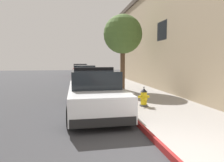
# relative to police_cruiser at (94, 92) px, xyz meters

# --- Properties ---
(ground_plane) EXTENTS (32.96, 60.00, 0.20)m
(ground_plane) POSITION_rel_police_cruiser_xyz_m (-3.27, 5.55, -0.84)
(ground_plane) COLOR #353538
(sidewalk_pavement) EXTENTS (3.21, 60.00, 0.15)m
(sidewalk_pavement) POSITION_rel_police_cruiser_xyz_m (2.73, 5.55, -0.67)
(sidewalk_pavement) COLOR gray
(sidewalk_pavement) RESTS_ON ground
(curb_painted_edge) EXTENTS (0.08, 60.00, 0.15)m
(curb_painted_edge) POSITION_rel_police_cruiser_xyz_m (1.09, 5.55, -0.67)
(curb_painted_edge) COLOR maroon
(curb_painted_edge) RESTS_ON ground
(storefront_building) EXTENTS (7.51, 21.65, 7.03)m
(storefront_building) POSITION_rel_police_cruiser_xyz_m (7.97, 3.61, 2.78)
(storefront_building) COLOR tan
(storefront_building) RESTS_ON ground
(police_cruiser) EXTENTS (1.94, 4.84, 1.68)m
(police_cruiser) POSITION_rel_police_cruiser_xyz_m (0.00, 0.00, 0.00)
(police_cruiser) COLOR white
(police_cruiser) RESTS_ON ground
(parked_car_silver_ahead) EXTENTS (1.94, 4.84, 1.56)m
(parked_car_silver_ahead) POSITION_rel_police_cruiser_xyz_m (0.09, 9.32, -0.00)
(parked_car_silver_ahead) COLOR #B2B5BA
(parked_car_silver_ahead) RESTS_ON ground
(parked_car_dark_far) EXTENTS (1.94, 4.84, 1.56)m
(parked_car_dark_far) POSITION_rel_police_cruiser_xyz_m (0.03, 18.70, -0.00)
(parked_car_dark_far) COLOR maroon
(parked_car_dark_far) RESTS_ON ground
(fire_hydrant) EXTENTS (0.44, 0.40, 0.76)m
(fire_hydrant) POSITION_rel_police_cruiser_xyz_m (1.93, -0.13, -0.24)
(fire_hydrant) COLOR #4C4C51
(fire_hydrant) RESTS_ON sidewalk_pavement
(street_tree) EXTENTS (2.36, 2.36, 4.56)m
(street_tree) POSITION_rel_police_cruiser_xyz_m (2.21, 4.49, 2.76)
(street_tree) COLOR brown
(street_tree) RESTS_ON sidewalk_pavement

